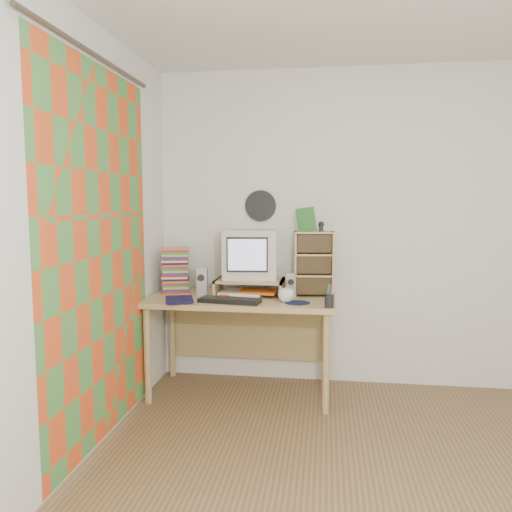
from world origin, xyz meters
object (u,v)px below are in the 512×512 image
(crt_monitor, at_px, (250,254))
(diary, at_px, (166,299))
(dvd_stack, at_px, (176,274))
(mug, at_px, (286,296))
(keyboard, at_px, (230,300))
(desk, at_px, (243,312))
(cd_rack, at_px, (314,264))

(crt_monitor, height_order, diary, crt_monitor)
(dvd_stack, distance_m, mug, 0.95)
(keyboard, bearing_deg, crt_monitor, 84.19)
(desk, height_order, mug, mug)
(cd_rack, bearing_deg, dvd_stack, 173.86)
(crt_monitor, distance_m, cd_rack, 0.49)
(cd_rack, distance_m, mug, 0.39)
(mug, height_order, diary, mug)
(dvd_stack, distance_m, diary, 0.42)
(dvd_stack, bearing_deg, diary, -97.98)
(mug, bearing_deg, cd_rack, 56.66)
(desk, bearing_deg, keyboard, -99.08)
(desk, relative_size, diary, 5.94)
(desk, distance_m, cd_rack, 0.66)
(desk, xyz_separation_m, mug, (0.35, -0.21, 0.18))
(mug, distance_m, diary, 0.86)
(dvd_stack, relative_size, mug, 2.42)
(keyboard, xyz_separation_m, diary, (-0.46, -0.04, 0.01))
(keyboard, height_order, cd_rack, cd_rack)
(desk, bearing_deg, dvd_stack, 173.03)
(crt_monitor, relative_size, diary, 1.68)
(keyboard, relative_size, mug, 3.68)
(dvd_stack, height_order, diary, dvd_stack)
(desk, distance_m, crt_monitor, 0.45)
(keyboard, bearing_deg, desk, 88.99)
(desk, relative_size, crt_monitor, 3.53)
(cd_rack, bearing_deg, keyboard, -154.98)
(desk, height_order, cd_rack, cd_rack)
(crt_monitor, height_order, cd_rack, crt_monitor)
(keyboard, distance_m, cd_rack, 0.72)
(mug, bearing_deg, crt_monitor, 135.54)
(crt_monitor, distance_m, keyboard, 0.48)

